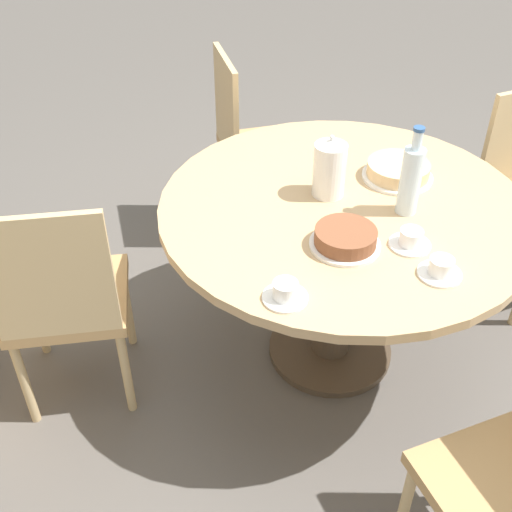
% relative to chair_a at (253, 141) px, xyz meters
% --- Properties ---
extents(ground_plane, '(14.00, 14.00, 0.00)m').
position_rel_chair_a_xyz_m(ground_plane, '(-0.97, -0.26, -0.49)').
color(ground_plane, '#56514C').
extents(dining_table, '(1.31, 1.31, 0.74)m').
position_rel_chair_a_xyz_m(dining_table, '(-0.97, -0.26, 0.10)').
color(dining_table, '#473828').
rests_on(dining_table, ground_plane).
extents(chair_a, '(0.49, 0.49, 0.92)m').
position_rel_chair_a_xyz_m(chair_a, '(0.00, 0.00, 0.00)').
color(chair_a, tan).
rests_on(chair_a, ground_plane).
extents(chair_b, '(0.45, 0.45, 0.92)m').
position_rel_chair_a_xyz_m(chair_b, '(-1.12, 0.73, 0.00)').
color(chair_b, tan).
rests_on(chair_b, ground_plane).
extents(coffee_pot, '(0.12, 0.12, 0.23)m').
position_rel_chair_a_xyz_m(coffee_pot, '(-0.90, -0.21, 0.36)').
color(coffee_pot, white).
rests_on(coffee_pot, dining_table).
extents(water_bottle, '(0.07, 0.07, 0.32)m').
position_rel_chair_a_xyz_m(water_bottle, '(-1.03, -0.46, 0.39)').
color(water_bottle, silver).
rests_on(water_bottle, dining_table).
extents(cake_main, '(0.26, 0.26, 0.06)m').
position_rel_chair_a_xyz_m(cake_main, '(-0.81, -0.49, 0.29)').
color(cake_main, white).
rests_on(cake_main, dining_table).
extents(cake_second, '(0.23, 0.23, 0.06)m').
position_rel_chair_a_xyz_m(cake_second, '(-1.21, -0.22, 0.29)').
color(cake_second, white).
rests_on(cake_second, dining_table).
extents(cup_a, '(0.13, 0.13, 0.06)m').
position_rel_chair_a_xyz_m(cup_a, '(-1.23, -0.42, 0.28)').
color(cup_a, white).
rests_on(cup_a, dining_table).
extents(cup_b, '(0.13, 0.13, 0.06)m').
position_rel_chair_a_xyz_m(cup_b, '(-1.38, -0.48, 0.28)').
color(cup_b, white).
rests_on(cup_b, dining_table).
extents(cup_c, '(0.13, 0.13, 0.06)m').
position_rel_chair_a_xyz_m(cup_c, '(-1.45, 0.00, 0.28)').
color(cup_c, white).
rests_on(cup_c, dining_table).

